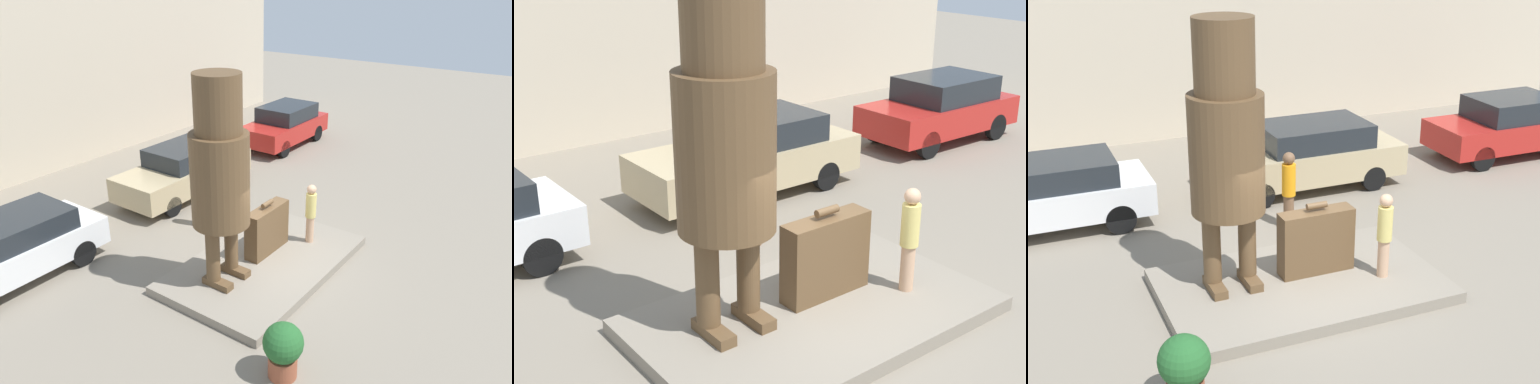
# 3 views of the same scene
# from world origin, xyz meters

# --- Properties ---
(ground_plane) EXTENTS (60.00, 60.00, 0.00)m
(ground_plane) POSITION_xyz_m (0.00, 0.00, 0.00)
(ground_plane) COLOR gray
(pedestal) EXTENTS (4.97, 3.03, 0.21)m
(pedestal) POSITION_xyz_m (0.00, 0.00, 0.11)
(pedestal) COLOR gray
(pedestal) RESTS_ON ground_plane
(building_backdrop) EXTENTS (28.00, 0.60, 7.52)m
(building_backdrop) POSITION_xyz_m (0.00, 10.09, 3.76)
(building_backdrop) COLOR beige
(building_backdrop) RESTS_ON ground_plane
(statue_figure) EXTENTS (1.26, 1.26, 4.66)m
(statue_figure) POSITION_xyz_m (-1.20, 0.34, 2.94)
(statue_figure) COLOR brown
(statue_figure) RESTS_ON pedestal
(giant_suitcase) EXTENTS (1.38, 0.39, 1.36)m
(giant_suitcase) POSITION_xyz_m (0.40, 0.22, 0.82)
(giant_suitcase) COLOR brown
(giant_suitcase) RESTS_ON pedestal
(tourist) EXTENTS (0.27, 0.27, 1.58)m
(tourist) POSITION_xyz_m (1.44, -0.41, 1.08)
(tourist) COLOR tan
(tourist) RESTS_ON pedestal
(parked_car_white) EXTENTS (4.13, 1.76, 1.53)m
(parked_car_white) POSITION_xyz_m (-3.70, 4.50, 0.81)
(parked_car_white) COLOR silver
(parked_car_white) RESTS_ON ground_plane
(parked_car_tan) EXTENTS (4.69, 1.85, 1.61)m
(parked_car_tan) POSITION_xyz_m (2.25, 4.66, 0.84)
(parked_car_tan) COLOR tan
(parked_car_tan) RESTS_ON ground_plane
(parked_car_red) EXTENTS (4.17, 1.85, 1.64)m
(parked_car_red) POSITION_xyz_m (8.32, 4.75, 0.86)
(parked_car_red) COLOR #B2231E
(parked_car_red) RESTS_ON ground_plane
(planter_pot) EXTENTS (0.73, 0.73, 1.09)m
(planter_pot) POSITION_xyz_m (-2.75, -2.27, 0.61)
(planter_pot) COLOR brown
(planter_pot) RESTS_ON ground_plane
(worker_hivis) EXTENTS (0.29, 0.29, 1.72)m
(worker_hivis) POSITION_xyz_m (0.87, 2.55, 0.94)
(worker_hivis) COLOR brown
(worker_hivis) RESTS_ON ground_plane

